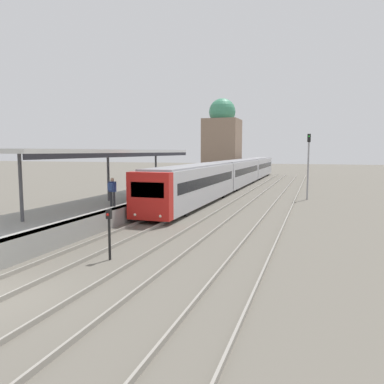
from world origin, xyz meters
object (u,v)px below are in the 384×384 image
object	(u,v)px
train_near	(237,172)
signal_mast_far	(308,159)
signal_post_near	(109,229)
person_on_platform	(112,190)

from	to	relation	value
train_near	signal_mast_far	world-z (taller)	signal_mast_far
signal_mast_far	signal_post_near	bearing A→B (deg)	-107.66
signal_post_near	train_near	bearing A→B (deg)	92.72
person_on_platform	signal_post_near	size ratio (longest dim) A/B	0.84
person_on_platform	train_near	distance (m)	25.03
train_near	signal_post_near	distance (m)	31.58
signal_post_near	signal_mast_far	distance (m)	22.58
person_on_platform	signal_mast_far	bearing A→B (deg)	54.52
train_near	signal_post_near	world-z (taller)	train_near
signal_post_near	person_on_platform	bearing A→B (deg)	119.38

